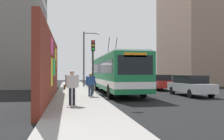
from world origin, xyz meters
TOP-DOWN VIEW (x-y plane):
  - ground_plane at (0.00, 0.00)m, footprint 80.00×80.00m
  - sidewalk_slab at (0.00, 1.60)m, footprint 48.00×3.20m
  - graffiti_wall at (-4.23, 3.35)m, footprint 13.51×0.32m
  - building_far_left at (12.00, 9.20)m, footprint 11.16×7.66m
  - building_far_right at (14.19, -17.00)m, footprint 12.19×8.42m
  - city_bus at (0.70, -1.80)m, footprint 12.53×2.66m
  - parked_car_silver at (-2.50, -7.00)m, footprint 4.62×1.79m
  - parked_car_red at (3.93, -7.00)m, footprint 4.39×1.83m
  - parked_car_navy at (10.33, -7.00)m, footprint 4.37×1.93m
  - parked_car_black at (16.46, -7.00)m, footprint 4.68×1.83m
  - pedestrian_at_curb at (-2.98, 0.70)m, footprint 0.22×0.65m
  - pedestrian_near_wall at (-7.47, 2.04)m, footprint 0.23×0.77m
  - traffic_light at (-1.09, 0.35)m, footprint 0.49×0.28m
  - street_lamp at (8.73, 0.23)m, footprint 0.44×1.92m
  - curbside_puddle at (-1.18, -0.60)m, footprint 2.18×2.18m

SIDE VIEW (x-z plane):
  - ground_plane at x=0.00m, z-range 0.00..0.00m
  - curbside_puddle at x=-1.18m, z-range 0.00..0.00m
  - sidewalk_slab at x=0.00m, z-range 0.00..0.15m
  - parked_car_red at x=3.93m, z-range 0.04..1.62m
  - parked_car_silver at x=-2.50m, z-range 0.04..1.62m
  - parked_car_navy at x=10.33m, z-range 0.04..1.62m
  - parked_car_black at x=16.46m, z-range 0.05..1.63m
  - pedestrian_at_curb at x=-2.98m, z-range 0.28..1.87m
  - pedestrian_near_wall at x=-7.47m, z-range 0.31..2.05m
  - city_bus at x=0.70m, z-range -0.71..4.32m
  - graffiti_wall at x=-4.23m, z-range 0.01..4.13m
  - traffic_light at x=-1.09m, z-range 0.87..5.03m
  - street_lamp at x=8.73m, z-range 0.65..7.08m
  - building_far_left at x=12.00m, z-range 0.00..14.97m
  - building_far_right at x=14.19m, z-range 0.00..17.02m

